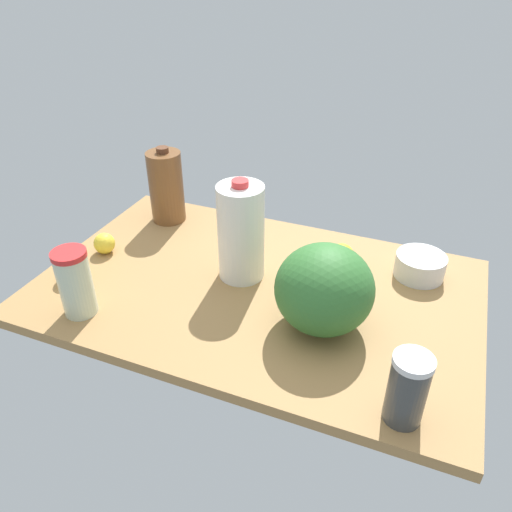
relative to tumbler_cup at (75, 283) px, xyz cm
name	(u,v)px	position (x,y,z in cm)	size (l,w,h in cm)	color
countertop	(256,290)	(37.83, 27.21, -10.68)	(120.00, 76.00, 3.00)	#9E7644
tumbler_cup	(75,283)	(0.00, 0.00, 0.00)	(8.65, 8.65, 18.29)	beige
watermelon	(324,289)	(59.08, 18.21, 1.87)	(24.05, 24.05, 22.12)	#326E2F
milk_jug	(241,232)	(31.80, 31.12, 4.74)	(12.93, 12.93, 29.41)	white
chocolate_milk_jug	(166,187)	(-4.58, 52.46, 2.90)	(11.34, 11.34, 25.73)	brown
mixing_bowl	(420,266)	(79.06, 49.47, -5.82)	(14.02, 14.02, 6.74)	silver
shaker_bottle	(407,389)	(81.94, -3.34, -1.03)	(8.00, 8.00, 16.23)	#3C3E3D
lemon_far_back	(70,269)	(-11.88, 10.85, -5.75)	(6.88, 6.88, 6.88)	yellow
lemon_loose	(104,243)	(-11.72, 26.22, -5.98)	(6.40, 6.40, 6.40)	yellow
lemon_by_jug	(341,256)	(57.18, 45.54, -5.46)	(7.45, 7.45, 7.45)	yellow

